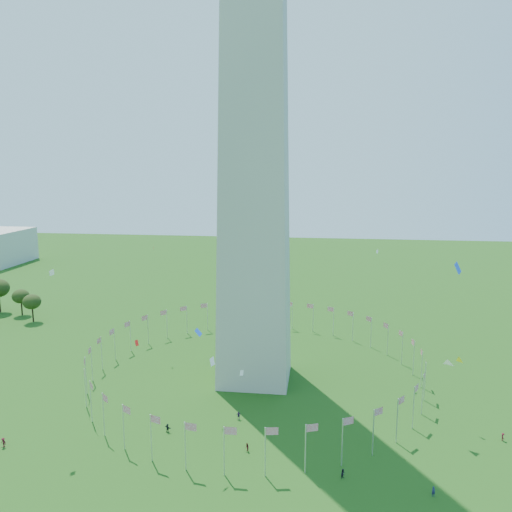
% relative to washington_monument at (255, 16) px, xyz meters
% --- Properties ---
extents(washington_monument, '(16.80, 16.80, 169.00)m').
position_rel_washington_monument_xyz_m(washington_monument, '(0.00, 0.00, 0.00)').
color(washington_monument, '#BDB7A8').
rests_on(washington_monument, ground).
extents(flag_ring, '(80.24, 80.24, 9.00)m').
position_rel_washington_monument_xyz_m(flag_ring, '(-0.00, 0.00, -80.00)').
color(flag_ring, silver).
rests_on(flag_ring, ground).
extents(crowd, '(99.08, 55.23, 1.87)m').
position_rel_washington_monument_xyz_m(crowd, '(1.50, -44.73, -83.64)').
color(crowd, '#163921').
rests_on(crowd, ground).
extents(kites_aloft, '(88.50, 71.17, 30.87)m').
position_rel_washington_monument_xyz_m(kites_aloft, '(13.56, -23.26, -64.99)').
color(kites_aloft, white).
rests_on(kites_aloft, ground).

